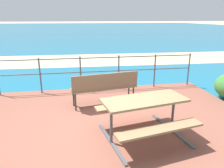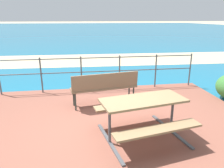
{
  "view_description": "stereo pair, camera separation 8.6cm",
  "coord_description": "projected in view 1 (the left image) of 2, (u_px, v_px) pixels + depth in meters",
  "views": [
    {
      "loc": [
        -0.7,
        -3.87,
        2.24
      ],
      "look_at": [
        0.14,
        1.04,
        0.66
      ],
      "focal_mm": 33.81,
      "sensor_mm": 36.0,
      "label": 1
    },
    {
      "loc": [
        -0.62,
        -3.89,
        2.24
      ],
      "look_at": [
        0.14,
        1.04,
        0.66
      ],
      "focal_mm": 33.81,
      "sensor_mm": 36.0,
      "label": 2
    }
  ],
  "objects": [
    {
      "name": "picnic_table",
      "position": [
        144.0,
        109.0,
        3.86
      ],
      "size": [
        1.75,
        1.61,
        0.77
      ],
      "rotation": [
        0.0,
        0.0,
        0.19
      ],
      "color": "#8C704C",
      "rests_on": "patio_paving"
    },
    {
      "name": "railing_fence",
      "position": [
        100.0,
        69.0,
        6.45
      ],
      "size": [
        5.94,
        0.04,
        1.07
      ],
      "color": "#4C5156",
      "rests_on": "patio_paving"
    },
    {
      "name": "patio_paving",
      "position": [
        114.0,
        127.0,
        4.42
      ],
      "size": [
        6.4,
        5.2,
        0.06
      ],
      "primitive_type": "cube",
      "color": "brown",
      "rests_on": "ground"
    },
    {
      "name": "park_bench",
      "position": [
        105.0,
        85.0,
        5.29
      ],
      "size": [
        1.73,
        0.68,
        0.88
      ],
      "rotation": [
        0.0,
        0.0,
        3.3
      ],
      "color": "#7A6047",
      "rests_on": "patio_paving"
    },
    {
      "name": "ground_plane",
      "position": [
        114.0,
        129.0,
        4.43
      ],
      "size": [
        240.0,
        240.0,
        0.0
      ],
      "primitive_type": "plane",
      "color": "tan"
    },
    {
      "name": "sea_water",
      "position": [
        78.0,
        29.0,
        42.0
      ],
      "size": [
        90.0,
        90.0,
        0.01
      ],
      "primitive_type": "cube",
      "color": "#196B8E",
      "rests_on": "ground"
    },
    {
      "name": "beach_strip",
      "position": [
        89.0,
        60.0,
        11.58
      ],
      "size": [
        54.1,
        5.63,
        0.01
      ],
      "primitive_type": "cube",
      "rotation": [
        0.0,
        0.0,
        -0.04
      ],
      "color": "tan",
      "rests_on": "ground"
    }
  ]
}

